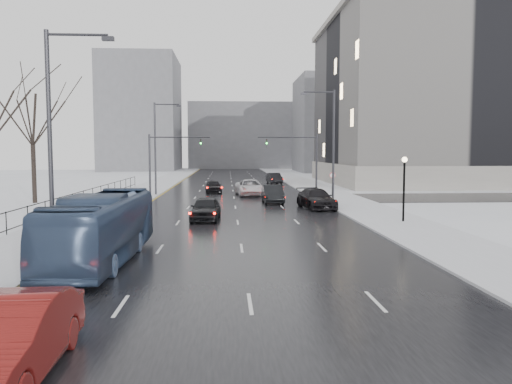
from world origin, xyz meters
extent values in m
cube|color=black|center=(0.00, 60.00, 0.02)|extent=(16.00, 150.00, 0.04)
cube|color=black|center=(0.00, 48.00, 0.02)|extent=(130.00, 10.00, 0.04)
cube|color=silver|center=(-10.50, 60.00, 0.08)|extent=(5.00, 150.00, 0.16)
cube|color=silver|center=(10.50, 60.00, 0.08)|extent=(5.00, 150.00, 0.16)
cube|color=white|center=(-20.00, 60.00, 0.06)|extent=(14.00, 150.00, 0.12)
cube|color=black|center=(-13.00, 30.00, 1.41)|extent=(0.04, 70.00, 0.05)
cube|color=black|center=(-13.00, 30.00, 0.41)|extent=(0.04, 70.00, 0.05)
cylinder|color=black|center=(-13.00, 30.00, 0.81)|extent=(0.06, 0.06, 1.30)
cylinder|color=#2D2D33|center=(8.40, 40.00, 5.00)|extent=(0.20, 0.20, 10.00)
cylinder|color=#2D2D33|center=(7.10, 40.00, 9.80)|extent=(2.60, 0.12, 0.12)
cube|color=#2D2D33|center=(5.80, 40.00, 9.65)|extent=(0.50, 0.25, 0.18)
cylinder|color=#2D2D33|center=(-8.40, 20.00, 5.00)|extent=(0.20, 0.20, 10.00)
cylinder|color=#2D2D33|center=(-7.10, 20.00, 9.80)|extent=(2.60, 0.12, 0.12)
cube|color=#2D2D33|center=(-5.80, 20.00, 9.65)|extent=(0.50, 0.25, 0.18)
cylinder|color=#2D2D33|center=(-8.40, 52.00, 5.00)|extent=(0.20, 0.20, 10.00)
cylinder|color=#2D2D33|center=(-7.10, 52.00, 9.80)|extent=(2.60, 0.12, 0.12)
cube|color=#2D2D33|center=(-5.80, 52.00, 9.65)|extent=(0.50, 0.25, 0.18)
cylinder|color=black|center=(11.00, 30.00, 2.16)|extent=(0.14, 0.14, 4.00)
sphere|color=#FFE5B2|center=(11.00, 30.00, 4.26)|extent=(0.36, 0.36, 0.36)
cylinder|color=#2D2D33|center=(8.40, 48.00, 3.25)|extent=(0.20, 0.20, 6.50)
cylinder|color=#2D2D33|center=(5.40, 48.00, 6.20)|extent=(6.00, 0.12, 0.12)
imported|color=#2D2D33|center=(3.30, 48.00, 5.60)|extent=(0.15, 0.18, 0.90)
sphere|color=#19FF33|center=(3.30, 47.85, 5.60)|extent=(0.16, 0.16, 0.16)
cylinder|color=#2D2D33|center=(-8.40, 48.00, 3.25)|extent=(0.20, 0.20, 6.50)
cylinder|color=#2D2D33|center=(-5.40, 48.00, 6.20)|extent=(6.00, 0.12, 0.12)
imported|color=#2D2D33|center=(-3.30, 48.00, 5.60)|extent=(0.15, 0.18, 0.90)
sphere|color=#19FF33|center=(-3.30, 47.85, 5.60)|extent=(0.16, 0.16, 0.16)
cylinder|color=#2D2D33|center=(9.20, 44.00, 1.41)|extent=(0.06, 0.06, 2.50)
cylinder|color=white|center=(9.20, 44.00, 2.56)|extent=(0.60, 0.03, 0.60)
torus|color=#B20C0C|center=(9.20, 44.00, 2.56)|extent=(0.58, 0.06, 0.58)
cube|color=gray|center=(35.00, 72.00, 12.00)|extent=(40.00, 30.00, 24.00)
cube|color=gray|center=(35.00, 72.00, 24.40)|extent=(41.00, 31.00, 0.80)
cube|color=gray|center=(35.00, 72.00, 1.50)|extent=(40.60, 30.60, 3.00)
cube|color=slate|center=(28.00, 115.00, 11.00)|extent=(24.00, 20.00, 22.00)
cube|color=slate|center=(-22.00, 125.00, 14.00)|extent=(18.00, 22.00, 28.00)
cube|color=slate|center=(4.00, 140.00, 9.00)|extent=(30.00, 18.00, 18.00)
imported|color=maroon|center=(-5.27, 8.10, 0.89)|extent=(1.90, 5.20, 1.70)
imported|color=#374B6C|center=(-6.09, 19.38, 1.52)|extent=(2.75, 10.69, 2.96)
imported|color=black|center=(-2.19, 32.23, 0.85)|extent=(2.18, 4.86, 1.62)
imported|color=black|center=(3.50, 43.40, 0.86)|extent=(1.79, 5.02, 1.65)
imported|color=silver|center=(1.81, 51.41, 0.90)|extent=(3.39, 6.39, 1.71)
imported|color=black|center=(6.75, 38.81, 0.85)|extent=(3.03, 5.86, 1.63)
imported|color=black|center=(-2.27, 55.05, 0.78)|extent=(2.11, 4.46, 1.47)
imported|color=black|center=(6.27, 70.78, 0.83)|extent=(2.24, 4.96, 1.58)
camera|label=1|loc=(-0.70, -2.28, 4.81)|focal=35.00mm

